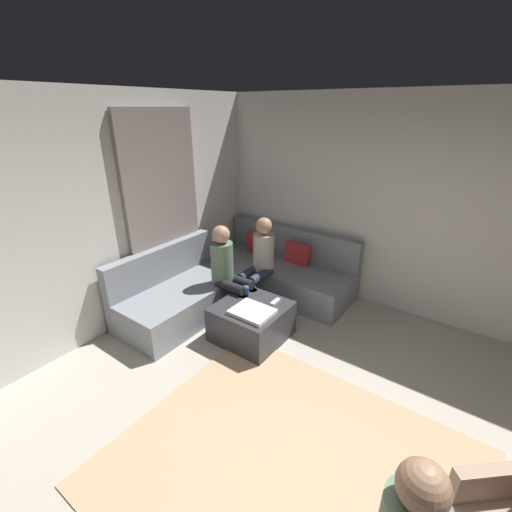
# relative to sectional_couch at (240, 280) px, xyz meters

# --- Properties ---
(ground_plane) EXTENTS (6.00, 6.00, 0.10)m
(ground_plane) POSITION_rel_sectional_couch_xyz_m (2.08, -1.88, -0.33)
(ground_plane) COLOR #B2A899
(wall_back) EXTENTS (6.00, 0.12, 2.70)m
(wall_back) POSITION_rel_sectional_couch_xyz_m (2.08, 1.06, 1.07)
(wall_back) COLOR silver
(wall_back) RESTS_ON ground_plane
(wall_left) EXTENTS (0.12, 6.00, 2.70)m
(wall_left) POSITION_rel_sectional_couch_xyz_m (-0.86, -1.88, 1.07)
(wall_left) COLOR silver
(wall_left) RESTS_ON ground_plane
(curtain_panel) EXTENTS (0.06, 1.10, 2.50)m
(curtain_panel) POSITION_rel_sectional_couch_xyz_m (-0.76, -0.58, 0.97)
(curtain_panel) COLOR gray
(curtain_panel) RESTS_ON ground_plane
(area_rug) EXTENTS (2.60, 2.20, 0.01)m
(area_rug) POSITION_rel_sectional_couch_xyz_m (1.88, -1.78, -0.27)
(area_rug) COLOR tan
(area_rug) RESTS_ON ground_plane
(sectional_couch) EXTENTS (2.10, 2.55, 0.87)m
(sectional_couch) POSITION_rel_sectional_couch_xyz_m (0.00, 0.00, 0.00)
(sectional_couch) COLOR gray
(sectional_couch) RESTS_ON ground_plane
(ottoman) EXTENTS (0.76, 0.76, 0.42)m
(ottoman) POSITION_rel_sectional_couch_xyz_m (0.66, -0.63, -0.07)
(ottoman) COLOR #333338
(ottoman) RESTS_ON ground_plane
(folded_blanket) EXTENTS (0.44, 0.36, 0.04)m
(folded_blanket) POSITION_rel_sectional_couch_xyz_m (0.76, -0.75, 0.16)
(folded_blanket) COLOR white
(folded_blanket) RESTS_ON ottoman
(coffee_mug) EXTENTS (0.08, 0.08, 0.10)m
(coffee_mug) POSITION_rel_sectional_couch_xyz_m (0.44, -0.45, 0.19)
(coffee_mug) COLOR #334C72
(coffee_mug) RESTS_ON ottoman
(game_remote) EXTENTS (0.05, 0.15, 0.02)m
(game_remote) POSITION_rel_sectional_couch_xyz_m (0.84, -0.41, 0.15)
(game_remote) COLOR white
(game_remote) RESTS_ON ottoman
(person_on_couch_back) EXTENTS (0.30, 0.60, 1.20)m
(person_on_couch_back) POSITION_rel_sectional_couch_xyz_m (0.29, 0.06, 0.38)
(person_on_couch_back) COLOR #2D3347
(person_on_couch_back) RESTS_ON ground_plane
(person_on_couch_side) EXTENTS (0.60, 0.30, 1.20)m
(person_on_couch_side) POSITION_rel_sectional_couch_xyz_m (0.15, -0.42, 0.38)
(person_on_couch_side) COLOR black
(person_on_couch_side) RESTS_ON ground_plane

